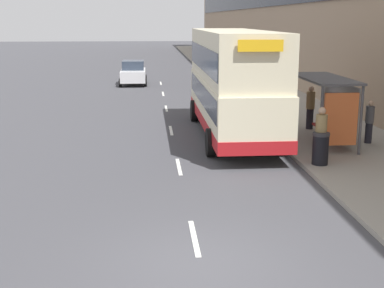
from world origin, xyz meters
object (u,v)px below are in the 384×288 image
(pedestrian_3, at_px, (321,135))
(litter_bin, at_px, (320,148))
(car_0, at_px, (133,73))
(bus_shelter, at_px, (331,98))
(pedestrian_1, at_px, (343,121))
(double_decker_bus_near, at_px, (233,81))
(pedestrian_2, at_px, (369,121))
(pedestrian_at_shelter, at_px, (310,107))

(pedestrian_3, bearing_deg, litter_bin, -104.19)
(car_0, height_order, pedestrian_3, pedestrian_3)
(bus_shelter, bearing_deg, pedestrian_1, -3.41)
(double_decker_bus_near, xyz_separation_m, pedestrian_2, (4.87, -2.23, -1.31))
(pedestrian_1, relative_size, pedestrian_3, 0.93)
(pedestrian_1, height_order, pedestrian_3, pedestrian_3)
(pedestrian_3, xyz_separation_m, litter_bin, (-0.04, -0.16, -0.42))
(bus_shelter, bearing_deg, pedestrian_at_shelter, 87.23)
(pedestrian_3, bearing_deg, pedestrian_2, 44.38)
(pedestrian_3, bearing_deg, pedestrian_1, 56.98)
(double_decker_bus_near, distance_m, pedestrian_at_shelter, 3.68)
(car_0, bearing_deg, pedestrian_at_shelter, 114.08)
(car_0, xyz_separation_m, pedestrian_1, (8.32, -20.67, 0.15))
(pedestrian_1, bearing_deg, double_decker_bus_near, 148.61)
(pedestrian_at_shelter, bearing_deg, pedestrian_1, -82.62)
(double_decker_bus_near, xyz_separation_m, car_0, (-4.51, 18.35, -1.42))
(car_0, height_order, pedestrian_1, pedestrian_1)
(pedestrian_2, bearing_deg, pedestrian_1, -175.07)
(car_0, distance_m, pedestrian_3, 24.20)
(double_decker_bus_near, height_order, pedestrian_3, double_decker_bus_near)
(pedestrian_3, bearing_deg, pedestrian_at_shelter, 76.49)
(car_0, xyz_separation_m, pedestrian_3, (6.63, -23.28, 0.22))
(car_0, bearing_deg, bus_shelter, 110.72)
(litter_bin, bearing_deg, pedestrian_1, 57.89)
(double_decker_bus_near, bearing_deg, bus_shelter, -34.83)
(pedestrian_at_shelter, distance_m, litter_bin, 5.83)
(pedestrian_1, xyz_separation_m, pedestrian_2, (1.06, 0.09, -0.05))
(pedestrian_2, bearing_deg, pedestrian_3, -135.62)
(bus_shelter, distance_m, litter_bin, 3.28)
(pedestrian_at_shelter, bearing_deg, pedestrian_2, -62.79)
(pedestrian_at_shelter, bearing_deg, litter_bin, -103.53)
(car_0, relative_size, litter_bin, 3.72)
(bus_shelter, height_order, pedestrian_at_shelter, bus_shelter)
(pedestrian_1, distance_m, pedestrian_2, 1.07)
(bus_shelter, bearing_deg, double_decker_bus_near, 145.17)
(pedestrian_2, relative_size, pedestrian_3, 0.88)
(double_decker_bus_near, xyz_separation_m, pedestrian_at_shelter, (3.44, 0.56, -1.20))
(pedestrian_at_shelter, bearing_deg, bus_shelter, -92.77)
(pedestrian_3, relative_size, litter_bin, 1.76)
(double_decker_bus_near, relative_size, pedestrian_1, 6.09)
(double_decker_bus_near, height_order, pedestrian_at_shelter, double_decker_bus_near)
(pedestrian_2, distance_m, pedestrian_3, 3.86)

